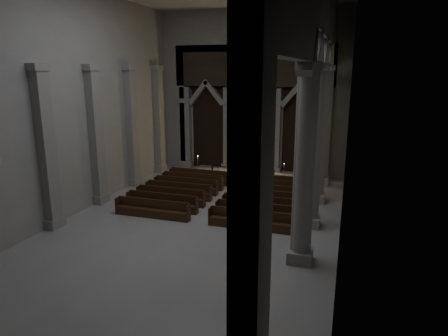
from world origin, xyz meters
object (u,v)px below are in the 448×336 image
at_px(pews, 220,197).
at_px(altar, 248,165).
at_px(altar_rail, 242,172).
at_px(candle_stand_right, 284,176).
at_px(worshipper, 248,179).
at_px(candle_stand_left, 198,170).

bearing_deg(pews, altar, 90.89).
relative_size(altar, altar_rail, 0.40).
xyz_separation_m(altar_rail, pews, (-0.00, -5.18, -0.30)).
xyz_separation_m(candle_stand_right, worshipper, (-1.95, -2.54, 0.30)).
bearing_deg(candle_stand_right, worshipper, -127.58).
bearing_deg(candle_stand_left, altar, 31.14).
relative_size(altar_rail, pews, 0.48).
distance_m(altar_rail, candle_stand_left, 3.46).
height_order(altar, pews, altar).
distance_m(pews, worshipper, 3.33).
height_order(altar, candle_stand_right, candle_stand_right).
bearing_deg(worshipper, candle_stand_right, 41.27).
distance_m(candle_stand_left, pews, 6.29).
bearing_deg(pews, candle_stand_left, 123.31).
bearing_deg(candle_stand_right, altar_rail, -169.44).
xyz_separation_m(altar_rail, candle_stand_right, (2.89, 0.54, -0.26)).
xyz_separation_m(altar_rail, worshipper, (0.94, -2.00, 0.04)).
bearing_deg(altar, candle_stand_left, -148.86).
bearing_deg(worshipper, altar_rail, 103.92).
relative_size(pews, worshipper, 7.49).
distance_m(altar_rail, worshipper, 2.21).
xyz_separation_m(candle_stand_left, pews, (3.46, -5.26, -0.11)).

